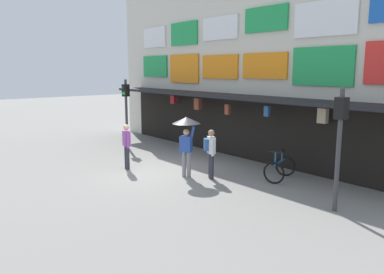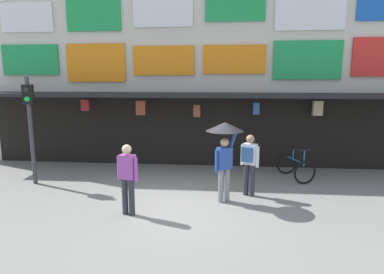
% 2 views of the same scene
% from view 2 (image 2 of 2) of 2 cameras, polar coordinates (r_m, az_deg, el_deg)
% --- Properties ---
extents(ground_plane, '(80.00, 80.00, 0.00)m').
position_cam_2_polar(ground_plane, '(8.57, -0.92, -11.66)').
color(ground_plane, gray).
extents(shopfront, '(18.00, 2.60, 8.00)m').
position_cam_2_polar(shopfront, '(12.53, 1.35, 13.71)').
color(shopfront, beige).
rests_on(shopfront, ground).
extents(traffic_light_near, '(0.34, 0.36, 3.20)m').
position_cam_2_polar(traffic_light_near, '(10.90, -25.99, 3.63)').
color(traffic_light_near, '#38383D').
rests_on(traffic_light_near, ground).
extents(bicycle_parked, '(1.04, 1.33, 1.05)m').
position_cam_2_polar(bicycle_parked, '(11.09, 17.25, -4.88)').
color(bicycle_parked, black).
rests_on(bicycle_parked, ground).
extents(pedestrian_in_yellow, '(0.51, 0.31, 1.68)m').
position_cam_2_polar(pedestrian_in_yellow, '(7.89, -10.95, -6.50)').
color(pedestrian_in_yellow, '#2D2D38').
rests_on(pedestrian_in_yellow, ground).
extents(pedestrian_in_green, '(0.48, 0.46, 1.68)m').
position_cam_2_polar(pedestrian_in_green, '(9.09, 9.75, -4.00)').
color(pedestrian_in_green, '#2D2D38').
rests_on(pedestrian_in_green, ground).
extents(pedestrian_with_umbrella, '(0.96, 0.96, 2.08)m').
position_cam_2_polar(pedestrian_with_umbrella, '(8.43, 5.61, -0.43)').
color(pedestrian_with_umbrella, gray).
rests_on(pedestrian_with_umbrella, ground).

